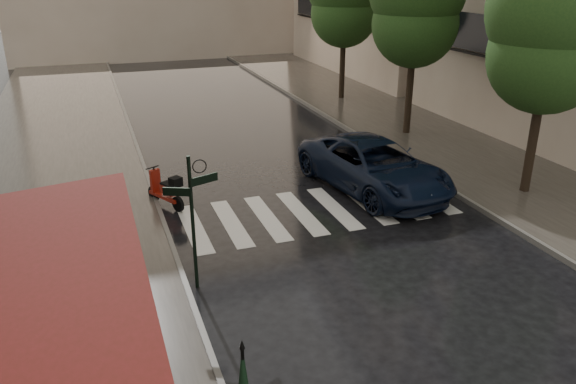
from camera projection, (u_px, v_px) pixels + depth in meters
ground at (293, 357)px, 10.37m from camera, size 120.00×120.00×0.00m
sidewalk_near at (52, 172)px, 19.41m from camera, size 6.00×60.00×0.12m
sidewalk_far at (421, 132)px, 24.01m from camera, size 5.50×60.00×0.12m
curb_near at (142, 162)px, 20.36m from camera, size 0.12×60.00×0.16m
curb_far at (362, 138)px, 23.13m from camera, size 0.12×60.00×0.16m
crosswalk at (318, 210)px, 16.53m from camera, size 7.85×3.20×0.01m
signpost at (192, 213)px, 11.93m from camera, size 1.17×0.29×3.10m
tree_near at (554, 18)px, 15.71m from camera, size 3.80×3.80×7.99m
pedestrian_with_umbrella at (33, 360)px, 7.54m from camera, size 1.30×1.32×2.53m
scooter at (166, 190)px, 16.61m from camera, size 0.94×1.53×1.10m
parked_car at (374, 166)px, 17.77m from camera, size 3.55×6.11×1.60m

